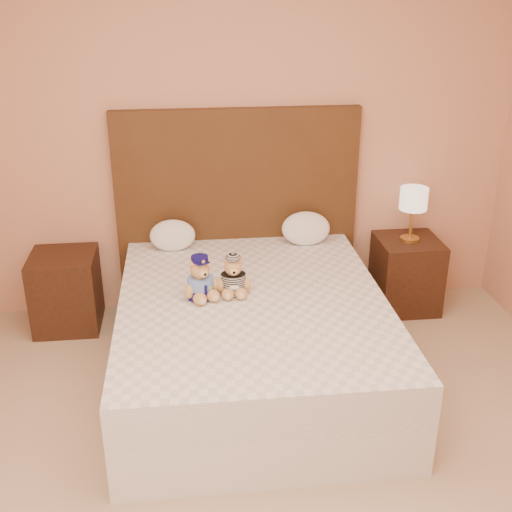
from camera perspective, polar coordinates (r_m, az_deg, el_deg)
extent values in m
cube|color=tan|center=(4.58, -1.78, 11.25)|extent=(4.00, 0.04, 2.70)
cube|color=white|center=(4.06, -0.28, -8.82)|extent=(1.60, 2.00, 0.30)
cube|color=white|center=(3.92, -0.29, -5.43)|extent=(1.60, 2.00, 0.25)
cube|color=#462C15|center=(4.71, -1.65, 4.00)|extent=(1.75, 0.08, 1.50)
cube|color=#391E12|center=(4.77, -16.52, -2.98)|extent=(0.45, 0.45, 0.55)
cube|color=#391E12|center=(4.96, 13.19, -1.54)|extent=(0.45, 0.45, 0.55)
cylinder|color=gold|center=(4.85, 13.50, 1.51)|extent=(0.14, 0.14, 0.02)
cylinder|color=gold|center=(4.80, 13.64, 2.95)|extent=(0.02, 0.02, 0.26)
cylinder|color=beige|center=(4.74, 13.85, 4.98)|extent=(0.20, 0.20, 0.16)
ellipsoid|color=white|center=(4.56, -7.44, 1.95)|extent=(0.32, 0.21, 0.23)
ellipsoid|color=white|center=(4.63, 4.46, 2.58)|extent=(0.35, 0.23, 0.25)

